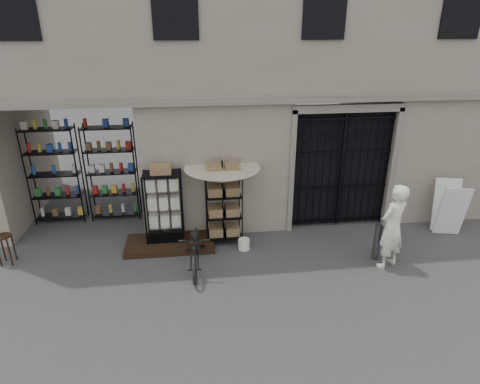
{
  "coord_description": "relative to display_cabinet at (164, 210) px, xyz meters",
  "views": [
    {
      "loc": [
        -1.8,
        -6.63,
        4.75
      ],
      "look_at": [
        -0.8,
        1.4,
        1.35
      ],
      "focal_mm": 30.0,
      "sensor_mm": 36.0,
      "label": 1
    }
  ],
  "objects": [
    {
      "name": "main_building",
      "position": [
        2.49,
        2.3,
        3.63
      ],
      "size": [
        14.0,
        4.0,
        9.0
      ],
      "primitive_type": "cube",
      "color": "gray",
      "rests_on": "ground"
    },
    {
      "name": "shop_recess",
      "position": [
        -2.01,
        1.1,
        0.63
      ],
      "size": [
        3.0,
        1.7,
        3.0
      ],
      "primitive_type": "cube",
      "color": "black",
      "rests_on": "ground"
    },
    {
      "name": "iron_gate",
      "position": [
        4.24,
        0.58,
        0.63
      ],
      "size": [
        2.5,
        0.21,
        3.0
      ],
      "color": "black",
      "rests_on": "ground"
    },
    {
      "name": "shopkeeper",
      "position": [
        4.68,
        -1.5,
        -0.87
      ],
      "size": [
        1.44,
        1.95,
        0.44
      ],
      "primitive_type": "imported",
      "rotation": [
        0.0,
        0.0,
        3.61
      ],
      "color": "silver",
      "rests_on": "ground"
    },
    {
      "name": "wire_rack",
      "position": [
        1.35,
        -0.01,
        0.01
      ],
      "size": [
        0.91,
        0.76,
        1.8
      ],
      "rotation": [
        0.0,
        0.0,
        0.28
      ],
      "color": "black",
      "rests_on": "ground"
    },
    {
      "name": "wooden_stool",
      "position": [
        -3.33,
        -0.41,
        -0.52
      ],
      "size": [
        0.39,
        0.39,
        0.67
      ],
      "rotation": [
        0.0,
        0.0,
        0.29
      ],
      "color": "black",
      "rests_on": "ground"
    },
    {
      "name": "market_umbrella",
      "position": [
        1.34,
        0.03,
        0.86
      ],
      "size": [
        1.92,
        1.94,
        2.41
      ],
      "rotation": [
        0.0,
        0.0,
        -0.38
      ],
      "color": "black",
      "rests_on": "ground"
    },
    {
      "name": "shop_shelving",
      "position": [
        -2.06,
        1.6,
        0.38
      ],
      "size": [
        2.7,
        0.5,
        2.5
      ],
      "primitive_type": "cube",
      "color": "black",
      "rests_on": "ground"
    },
    {
      "name": "steel_bollard",
      "position": [
        4.55,
        -1.23,
        -0.46
      ],
      "size": [
        0.15,
        0.15,
        0.83
      ],
      "primitive_type": "cylinder",
      "rotation": [
        0.0,
        0.0,
        -0.02
      ],
      "color": "#4A4D4F",
      "rests_on": "ground"
    },
    {
      "name": "easel_sign",
      "position": [
        6.76,
        -0.31,
        -0.2
      ],
      "size": [
        0.77,
        0.83,
        1.29
      ],
      "rotation": [
        0.0,
        0.0,
        -0.24
      ],
      "color": "silver",
      "rests_on": "ground"
    },
    {
      "name": "display_cabinet",
      "position": [
        0.0,
        0.0,
        0.0
      ],
      "size": [
        0.92,
        0.72,
        1.74
      ],
      "rotation": [
        0.0,
        0.0,
        -0.33
      ],
      "color": "black",
      "rests_on": "step_platform"
    },
    {
      "name": "ground",
      "position": [
        2.49,
        -1.7,
        -0.87
      ],
      "size": [
        80.0,
        80.0,
        0.0
      ],
      "primitive_type": "plane",
      "color": "black",
      "rests_on": "ground"
    },
    {
      "name": "bicycle",
      "position": [
        0.68,
        -1.04,
        -0.87
      ],
      "size": [
        0.65,
        0.94,
        1.74
      ],
      "primitive_type": "imported",
      "rotation": [
        0.0,
        0.0,
        -0.05
      ],
      "color": "black",
      "rests_on": "ground"
    },
    {
      "name": "white_bucket",
      "position": [
        1.77,
        -0.45,
        -0.75
      ],
      "size": [
        0.32,
        0.32,
        0.25
      ],
      "primitive_type": "cylinder",
      "rotation": [
        0.0,
        0.0,
        0.28
      ],
      "color": "silver",
      "rests_on": "ground"
    },
    {
      "name": "step_platform",
      "position": [
        0.09,
        -0.15,
        -0.8
      ],
      "size": [
        2.0,
        0.9,
        0.15
      ],
      "primitive_type": "cube",
      "color": "black",
      "rests_on": "ground"
    }
  ]
}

